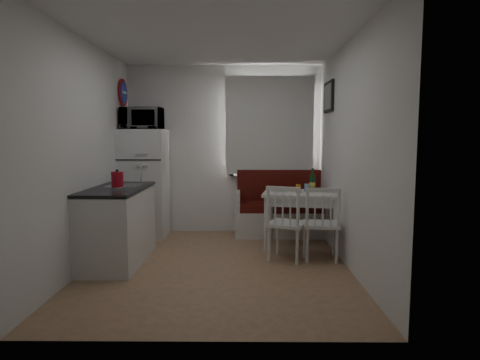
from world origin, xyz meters
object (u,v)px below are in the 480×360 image
object	(u,v)px
fridge	(145,184)
microwave	(142,119)
chair_right	(323,216)
wine_bottle	(313,180)
dining_table	(301,198)
kitchen_counter	(118,224)
bench	(280,214)
kettle	(117,180)
chair_left	(288,215)

from	to	relation	value
fridge	microwave	bearing A→B (deg)	-90.00
chair_right	wine_bottle	world-z (taller)	wine_bottle
dining_table	wine_bottle	size ratio (longest dim) A/B	3.50
kitchen_counter	bench	xyz separation A→B (m)	(2.07, 1.36, -0.13)
dining_table	kitchen_counter	bearing A→B (deg)	-153.60
fridge	kettle	bearing A→B (deg)	-88.75
kitchen_counter	chair_left	distance (m)	2.04
microwave	kitchen_counter	bearing A→B (deg)	-90.94
dining_table	fridge	distance (m)	2.34
chair_right	kettle	bearing A→B (deg)	-169.80
dining_table	fridge	world-z (taller)	fridge
chair_left	chair_right	bearing A→B (deg)	23.87
kitchen_counter	chair_right	bearing A→B (deg)	0.51
chair_right	bench	bearing A→B (deg)	112.42
fridge	wine_bottle	bearing A→B (deg)	-10.70
wine_bottle	bench	bearing A→B (deg)	123.73
kettle	kitchen_counter	bearing A→B (deg)	110.14
dining_table	kettle	xyz separation A→B (m)	(-2.23, -0.82, 0.34)
kitchen_counter	bench	distance (m)	2.48
dining_table	wine_bottle	xyz separation A→B (m)	(0.17, 0.10, 0.24)
chair_left	microwave	xyz separation A→B (m)	(-2.01, 1.17, 1.20)
dining_table	fridge	bearing A→B (deg)	175.84
dining_table	microwave	bearing A→B (deg)	177.04
chair_left	fridge	bearing A→B (deg)	172.40
dining_table	chair_left	bearing A→B (deg)	-100.91
bench	kettle	size ratio (longest dim) A/B	6.36
kettle	microwave	bearing A→B (deg)	91.29
kitchen_counter	kettle	xyz separation A→B (m)	(0.05, -0.14, 0.55)
kitchen_counter	fridge	world-z (taller)	fridge
fridge	wine_bottle	world-z (taller)	fridge
microwave	kettle	size ratio (longest dim) A/B	2.63
microwave	chair_right	bearing A→B (deg)	-25.75
microwave	bench	bearing A→B (deg)	4.53
bench	dining_table	size ratio (longest dim) A/B	1.25
kitchen_counter	chair_right	size ratio (longest dim) A/B	2.72
bench	microwave	distance (m)	2.51
kitchen_counter	microwave	world-z (taller)	microwave
kitchen_counter	microwave	xyz separation A→B (m)	(0.02, 1.19, 1.31)
chair_left	dining_table	bearing A→B (deg)	93.05
chair_right	wine_bottle	xyz separation A→B (m)	(0.00, 0.76, 0.35)
fridge	bench	bearing A→B (deg)	3.14
kitchen_counter	kettle	distance (m)	0.57
chair_left	kettle	world-z (taller)	kettle
kettle	wine_bottle	size ratio (longest dim) A/B	0.69
kitchen_counter	fridge	size ratio (longest dim) A/B	0.82
fridge	wine_bottle	distance (m)	2.48
chair_left	kitchen_counter	bearing A→B (deg)	-155.75
bench	chair_left	bearing A→B (deg)	-91.44
chair_left	fridge	size ratio (longest dim) A/B	0.35
fridge	chair_left	bearing A→B (deg)	-31.27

